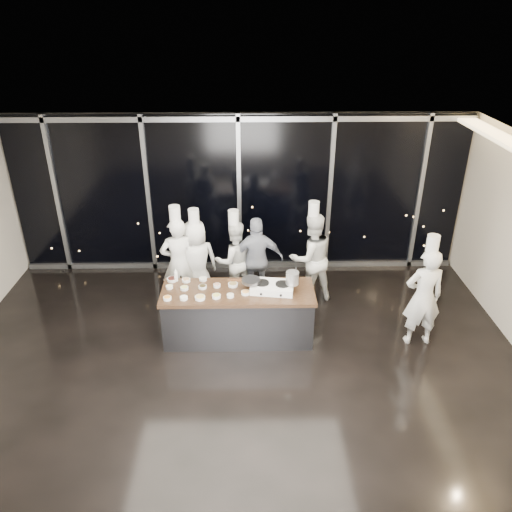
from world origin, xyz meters
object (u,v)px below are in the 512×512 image
(stove, at_px, (272,287))
(guest, at_px, (257,260))
(demo_counter, at_px, (238,314))
(frying_pan, at_px, (250,281))
(chef_far_left, at_px, (179,262))
(chef_left, at_px, (196,261))
(chef_center, at_px, (234,260))
(chef_right, at_px, (311,257))
(chef_side, at_px, (423,296))
(stock_pot, at_px, (292,278))

(stove, bearing_deg, guest, 108.35)
(demo_counter, relative_size, frying_pan, 4.55)
(stove, relative_size, chef_far_left, 0.37)
(chef_left, bearing_deg, demo_counter, 101.94)
(chef_far_left, height_order, chef_center, chef_far_left)
(guest, bearing_deg, chef_left, -4.31)
(chef_left, distance_m, chef_center, 0.70)
(chef_far_left, distance_m, chef_left, 0.35)
(frying_pan, height_order, chef_left, chef_left)
(demo_counter, height_order, chef_far_left, chef_far_left)
(chef_left, bearing_deg, stove, 116.98)
(demo_counter, distance_m, chef_far_left, 1.55)
(chef_far_left, distance_m, chef_right, 2.40)
(guest, xyz_separation_m, chef_side, (2.61, -1.39, 0.05))
(chef_far_left, bearing_deg, stove, 134.12)
(stock_pot, xyz_separation_m, chef_left, (-1.64, 1.22, -0.33))
(guest, distance_m, chef_side, 2.96)
(stock_pot, distance_m, chef_center, 1.69)
(demo_counter, distance_m, frying_pan, 0.65)
(chef_side, bearing_deg, stock_pot, -7.34)
(stove, distance_m, guest, 1.25)
(chef_far_left, height_order, chef_side, chef_far_left)
(stove, bearing_deg, chef_right, 65.85)
(frying_pan, bearing_deg, chef_far_left, 150.48)
(stock_pot, relative_size, chef_far_left, 0.11)
(chef_far_left, height_order, chef_right, chef_far_left)
(stove, xyz_separation_m, chef_far_left, (-1.63, 1.03, -0.08))
(chef_far_left, bearing_deg, demo_counter, 122.70)
(chef_right, bearing_deg, chef_left, -17.45)
(frying_pan, bearing_deg, guest, 91.91)
(frying_pan, distance_m, chef_center, 1.34)
(demo_counter, bearing_deg, frying_pan, 10.44)
(chef_left, xyz_separation_m, guest, (1.11, 0.03, 0.01))
(demo_counter, bearing_deg, stock_pot, -1.83)
(stock_pot, height_order, chef_side, chef_side)
(guest, height_order, chef_right, chef_right)
(guest, bearing_deg, frying_pan, 77.72)
(chef_right, distance_m, chef_side, 2.13)
(demo_counter, height_order, frying_pan, frying_pan)
(stock_pot, relative_size, chef_side, 0.11)
(stove, relative_size, chef_center, 0.41)
(frying_pan, xyz_separation_m, stock_pot, (0.66, -0.07, 0.08))
(frying_pan, relative_size, stock_pot, 2.62)
(stove, height_order, chef_left, chef_left)
(chef_side, bearing_deg, chef_far_left, -19.94)
(chef_left, xyz_separation_m, chef_center, (0.69, 0.13, -0.04))
(chef_center, bearing_deg, chef_far_left, -1.04)
(chef_right, bearing_deg, chef_far_left, -13.64)
(frying_pan, xyz_separation_m, chef_far_left, (-1.28, 0.99, -0.18))
(chef_far_left, xyz_separation_m, chef_left, (0.30, 0.16, -0.07))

